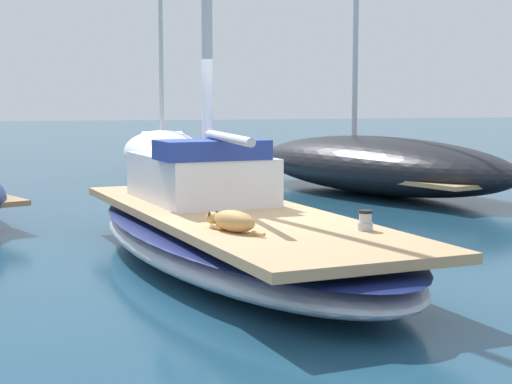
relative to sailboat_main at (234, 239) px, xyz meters
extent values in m
plane|color=navy|center=(0.00, 0.00, -0.34)|extent=(120.00, 120.00, 0.00)
ellipsoid|color=#B2B7C1|center=(0.00, 0.00, -0.06)|extent=(3.54, 7.49, 0.56)
ellipsoid|color=navy|center=(0.00, 0.00, 0.12)|extent=(3.55, 7.53, 0.08)
cube|color=tan|center=(0.00, 0.00, 0.27)|extent=(3.01, 6.85, 0.10)
cylinder|color=silver|center=(-0.13, -0.21, 1.22)|extent=(0.10, 2.20, 0.10)
cube|color=silver|center=(-0.18, 1.19, 0.62)|extent=(1.71, 2.38, 0.60)
cube|color=navy|center=(-0.18, 0.42, 1.04)|extent=(1.42, 0.89, 0.24)
ellipsoid|color=tan|center=(-0.34, -1.43, 0.43)|extent=(0.48, 0.65, 0.22)
ellipsoid|color=tan|center=(-0.49, -1.09, 0.42)|extent=(0.20, 0.24, 0.13)
cone|color=#45331C|center=(-0.53, -1.10, 0.48)|extent=(0.05, 0.05, 0.05)
cone|color=#45331C|center=(-0.45, -1.07, 0.48)|extent=(0.05, 0.05, 0.05)
cylinder|color=tan|center=(-0.48, -1.26, 0.35)|extent=(0.12, 0.19, 0.06)
cylinder|color=tan|center=(-0.37, -1.21, 0.35)|extent=(0.12, 0.19, 0.06)
cylinder|color=tan|center=(-0.19, -1.78, 0.35)|extent=(0.11, 0.18, 0.04)
cylinder|color=#B7B7BC|center=(0.98, -1.70, 0.36)|extent=(0.16, 0.16, 0.08)
cylinder|color=#B7B7BC|center=(0.98, -1.70, 0.45)|extent=(0.13, 0.13, 0.10)
cylinder|color=black|center=(0.98, -1.70, 0.52)|extent=(0.15, 0.15, 0.03)
ellipsoid|color=black|center=(4.67, 6.60, 0.26)|extent=(4.91, 7.80, 1.19)
cube|color=tan|center=(4.67, 6.60, 0.11)|extent=(4.16, 6.93, 0.08)
cube|color=silver|center=(4.50, 7.12, 0.41)|extent=(2.13, 2.56, 0.52)
cube|color=navy|center=(5.07, 5.39, 0.33)|extent=(2.00, 2.51, 0.36)
cylinder|color=silver|center=(4.44, 7.30, 3.03)|extent=(0.12, 0.12, 5.83)
ellipsoid|color=white|center=(1.12, 13.01, 0.21)|extent=(3.02, 6.84, 1.09)
cube|color=tan|center=(1.12, 13.01, 0.11)|extent=(2.52, 6.13, 0.08)
cube|color=silver|center=(1.19, 13.50, 0.41)|extent=(1.42, 2.13, 0.52)
cube|color=navy|center=(0.95, 11.86, 0.33)|extent=(1.32, 2.11, 0.36)
cylinder|color=silver|center=(1.22, 13.66, 2.71)|extent=(0.12, 0.12, 5.19)
camera|label=1|loc=(-2.31, -9.56, 1.71)|focal=58.34mm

